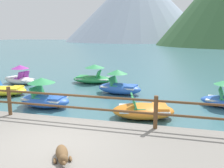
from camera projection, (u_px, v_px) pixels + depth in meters
The scene contains 10 objects.
ground_plane at pixel (160, 52), 44.07m from camera, with size 200.00×200.00×0.00m, color #3D6B75.
dock_railing at pixel (77, 103), 7.41m from camera, with size 23.92×0.12×0.95m.
dog_resting at pixel (62, 154), 5.18m from camera, with size 0.59×0.98×0.26m.
pedal_boat_0 at pixel (4, 90), 12.40m from camera, with size 2.58×1.71×0.81m.
pedal_boat_2 at pixel (93, 77), 15.46m from camera, with size 2.65×1.51×1.19m.
pedal_boat_3 at pixel (20, 78), 15.18m from camera, with size 2.30×1.51×1.18m.
pedal_boat_4 at pixel (45, 97), 10.29m from camera, with size 2.23×1.27×1.25m.
pedal_boat_5 at pixel (144, 110), 8.96m from camera, with size 2.51×1.81×0.86m.
pedal_boat_6 at pixel (119, 86), 12.62m from camera, with size 2.44×1.43×1.25m.
distant_peak at pixel (138, 6), 111.88m from camera, with size 66.76×66.76×32.37m, color #93A3B7.
Camera 1 is at (2.84, -5.10, 3.01)m, focal length 39.13 mm.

